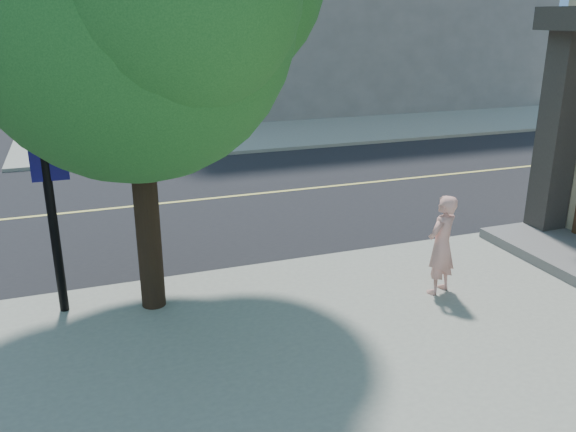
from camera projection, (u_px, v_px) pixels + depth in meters
name	position (u px, v px, depth m)	size (l,w,h in m)	color
ground	(20.00, 305.00, 9.17)	(140.00, 140.00, 0.00)	black
road_ew	(33.00, 217.00, 13.17)	(140.00, 9.00, 0.01)	black
sidewalk_ne	(310.00, 96.00, 32.65)	(29.00, 25.00, 0.12)	gray
man_on_phone	(441.00, 245.00, 9.08)	(0.58, 0.38, 1.59)	#E19A8C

